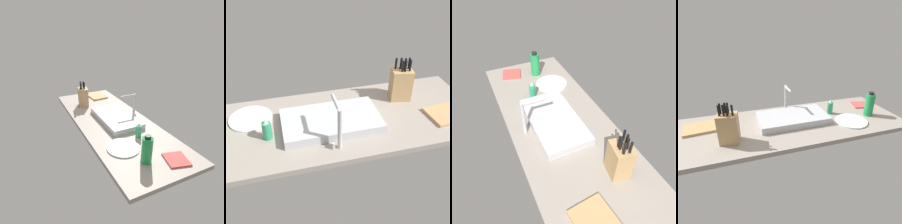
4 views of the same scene
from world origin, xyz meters
The scene contains 9 objects.
countertop_slab centered at (0.00, 0.00, 1.75)cm, with size 182.43×67.53×3.50cm, color gray.
sink_basin centered at (0.97, 3.37, 6.16)cm, with size 56.69×31.49×5.32cm, color #B7BABF.
faucet centered at (1.28, 21.61, 18.48)cm, with size 5.50×16.65×24.44cm.
knife_block centered at (-49.41, -13.13, 14.35)cm, with size 14.53×12.46×27.92cm.
cutting_board centered at (-70.51, 11.84, 4.40)cm, with size 24.88×19.14×1.80cm, color tan.
soap_bottle centered at (37.24, 6.55, 9.22)cm, with size 4.96×4.96×13.25cm.
water_bottle centered at (67.66, -6.78, 13.37)cm, with size 7.75×7.75×21.23cm.
dinner_plate centered at (46.49, -13.32, 4.10)cm, with size 25.73×25.73×1.20cm, color white.
dish_towel centered at (75.60, 13.44, 4.10)cm, with size 16.21×15.44×1.20cm, color #CC4C47.
Camera 4 is at (-43.80, -128.88, 76.98)cm, focal length 30.24 mm.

